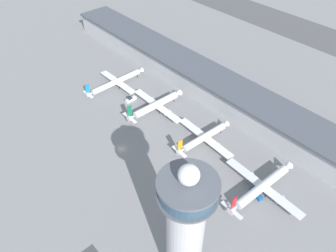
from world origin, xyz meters
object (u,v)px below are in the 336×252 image
at_px(airplane_gate_alpha, 116,82).
at_px(service_truck_catering, 256,194).
at_px(airplane_gate_charlie, 204,137).
at_px(service_truck_fuel, 131,99).
at_px(airplane_gate_bravo, 156,105).
at_px(control_tower, 185,228).
at_px(airplane_gate_delta, 262,187).

height_order(airplane_gate_alpha, service_truck_catering, airplane_gate_alpha).
relative_size(airplane_gate_charlie, service_truck_fuel, 5.09).
bearing_deg(airplane_gate_bravo, service_truck_catering, -4.11).
relative_size(airplane_gate_alpha, service_truck_fuel, 5.92).
distance_m(airplane_gate_alpha, airplane_gate_bravo, 36.14).
bearing_deg(airplane_gate_charlie, service_truck_catering, -10.06).
distance_m(control_tower, airplane_gate_alpha, 128.72).
bearing_deg(control_tower, service_truck_fuel, 153.29).
bearing_deg(airplane_gate_bravo, control_tower, -34.23).
xyz_separation_m(airplane_gate_charlie, service_truck_catering, (39.46, -7.00, -3.01)).
distance_m(airplane_gate_alpha, service_truck_catering, 113.02).
bearing_deg(airplane_gate_bravo, airplane_gate_delta, -2.21).
relative_size(airplane_gate_alpha, airplane_gate_bravo, 1.10).
bearing_deg(service_truck_catering, airplane_gate_delta, 77.77).
distance_m(control_tower, service_truck_catering, 56.08).
xyz_separation_m(control_tower, service_truck_fuel, (-98.11, 49.36, -28.00)).
distance_m(airplane_gate_alpha, airplane_gate_charlie, 73.62).
distance_m(airplane_gate_bravo, service_truck_catering, 77.21).
bearing_deg(airplane_gate_alpha, service_truck_fuel, -5.85).
bearing_deg(airplane_gate_delta, airplane_gate_alpha, 179.98).
xyz_separation_m(airplane_gate_bravo, service_truck_fuel, (-18.61, -4.74, -3.65)).
bearing_deg(service_truck_catering, control_tower, -86.97).
distance_m(airplane_gate_delta, service_truck_catering, 4.32).
bearing_deg(airplane_gate_charlie, airplane_gate_bravo, -177.75).
relative_size(airplane_gate_charlie, airplane_gate_delta, 0.89).
bearing_deg(airplane_gate_charlie, control_tower, -52.90).
distance_m(airplane_gate_bravo, airplane_gate_charlie, 37.50).
relative_size(control_tower, airplane_gate_alpha, 1.33).
xyz_separation_m(control_tower, airplane_gate_bravo, (-79.50, 54.09, -24.34)).
bearing_deg(airplane_gate_delta, control_tower, -87.73).
xyz_separation_m(airplane_gate_delta, service_truck_catering, (-0.55, -2.54, -3.45)).
relative_size(airplane_gate_bravo, service_truck_fuel, 5.40).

